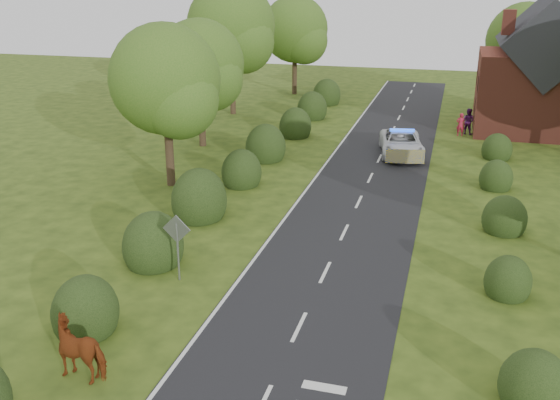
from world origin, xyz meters
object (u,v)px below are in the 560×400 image
(road_sign, at_px, (177,238))
(cow, at_px, (83,351))
(pedestrian_red, at_px, (461,125))
(police_van, at_px, (401,143))
(pedestrian_purple, at_px, (468,121))

(road_sign, relative_size, cow, 1.26)
(pedestrian_red, bearing_deg, police_van, 57.13)
(road_sign, bearing_deg, cow, -91.38)
(road_sign, bearing_deg, police_van, 72.24)
(road_sign, xyz_separation_m, cow, (-0.14, -5.93, -0.94))
(cow, height_order, pedestrian_red, pedestrian_red)
(pedestrian_red, bearing_deg, road_sign, 66.00)
(pedestrian_red, height_order, pedestrian_purple, pedestrian_purple)
(police_van, height_order, pedestrian_red, police_van)
(road_sign, height_order, pedestrian_purple, road_sign)
(police_van, bearing_deg, pedestrian_red, 50.31)
(pedestrian_red, bearing_deg, pedestrian_purple, -126.20)
(police_van, bearing_deg, cow, -114.04)
(pedestrian_red, distance_m, pedestrian_purple, 0.89)
(cow, distance_m, pedestrian_purple, 33.55)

